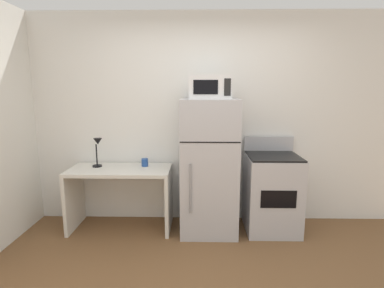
% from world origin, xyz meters
% --- Properties ---
extents(wall_back_white, '(5.00, 0.10, 2.60)m').
position_xyz_m(wall_back_white, '(0.00, 1.70, 1.30)').
color(wall_back_white, white).
rests_on(wall_back_white, ground).
extents(desk, '(1.20, 0.57, 0.75)m').
position_xyz_m(desk, '(-1.02, 1.34, 0.53)').
color(desk, silver).
rests_on(desk, ground).
extents(desk_lamp, '(0.14, 0.12, 0.35)m').
position_xyz_m(desk_lamp, '(-1.29, 1.40, 0.99)').
color(desk_lamp, black).
rests_on(desk_lamp, desk).
extents(coffee_mug, '(0.08, 0.08, 0.09)m').
position_xyz_m(coffee_mug, '(-0.74, 1.45, 0.80)').
color(coffee_mug, '#264C99').
rests_on(coffee_mug, desk).
extents(refrigerator, '(0.65, 0.66, 1.57)m').
position_xyz_m(refrigerator, '(0.04, 1.31, 0.79)').
color(refrigerator, '#B7B7BC').
rests_on(refrigerator, ground).
extents(microwave, '(0.46, 0.35, 0.26)m').
position_xyz_m(microwave, '(0.04, 1.29, 1.70)').
color(microwave, silver).
rests_on(microwave, refrigerator).
extents(oven_range, '(0.61, 0.61, 1.10)m').
position_xyz_m(oven_range, '(0.80, 1.33, 0.47)').
color(oven_range, '#B7B7BC').
rests_on(oven_range, ground).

